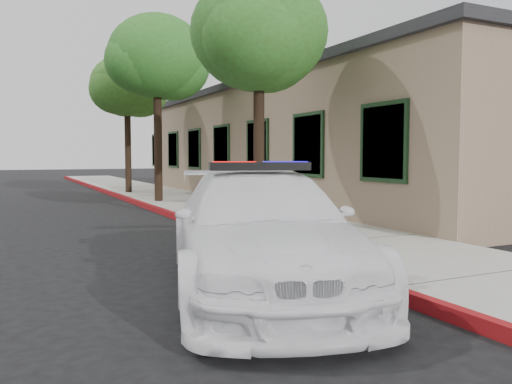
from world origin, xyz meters
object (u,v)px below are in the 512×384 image
object	(u,v)px
street_tree_mid	(157,61)
street_tree_near	(260,38)
fire_hydrant	(257,208)
clapboard_building	(318,143)
street_tree_far	(128,89)
police_car	(260,230)

from	to	relation	value
street_tree_mid	street_tree_near	bearing A→B (deg)	-87.50
fire_hydrant	clapboard_building	bearing A→B (deg)	30.86
fire_hydrant	street_tree_mid	distance (m)	8.29
street_tree_far	clapboard_building	bearing A→B (deg)	-41.04
fire_hydrant	street_tree_mid	world-z (taller)	street_tree_mid
street_tree_near	police_car	bearing A→B (deg)	-116.18
clapboard_building	police_car	bearing A→B (deg)	-125.65
street_tree_near	clapboard_building	bearing A→B (deg)	48.98
clapboard_building	street_tree_mid	bearing A→B (deg)	174.71
clapboard_building	police_car	distance (m)	13.49
police_car	street_tree_far	bearing A→B (deg)	100.16
fire_hydrant	street_tree_far	bearing A→B (deg)	73.22
police_car	fire_hydrant	world-z (taller)	police_car
fire_hydrant	street_tree_near	distance (m)	3.64
clapboard_building	street_tree_far	size ratio (longest dim) A/B	3.68
street_tree_mid	fire_hydrant	bearing A→B (deg)	-88.14
street_tree_mid	police_car	bearing A→B (deg)	-99.20
street_tree_near	street_tree_mid	size ratio (longest dim) A/B	0.87
street_tree_near	street_tree_mid	distance (m)	7.09
fire_hydrant	street_tree_far	world-z (taller)	street_tree_far
street_tree_near	street_tree_far	xyz separation A→B (m)	(-0.31, 11.70, 0.25)
street_tree_near	fire_hydrant	bearing A→B (deg)	-155.34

